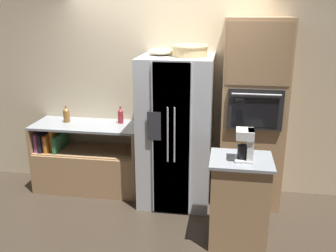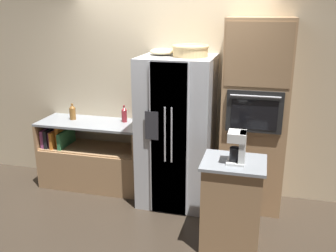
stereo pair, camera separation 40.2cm
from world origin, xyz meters
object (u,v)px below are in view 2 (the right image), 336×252
object	(u,v)px
fruit_bowl	(163,52)
refrigerator	(177,132)
bottle_short	(124,114)
bottle_tall	(72,112)
wicker_basket	(190,50)
wall_oven	(254,117)
coffee_maker	(239,146)

from	to	relation	value
fruit_bowl	refrigerator	bearing A→B (deg)	-23.85
fruit_bowl	bottle_short	world-z (taller)	fruit_bowl
bottle_tall	refrigerator	bearing A→B (deg)	-6.39
wicker_basket	bottle_short	bearing A→B (deg)	166.29
wall_oven	bottle_tall	bearing A→B (deg)	178.60
fruit_bowl	bottle_short	distance (m)	1.04
wicker_basket	bottle_tall	xyz separation A→B (m)	(-1.64, 0.16, -0.88)
bottle_short	bottle_tall	bearing A→B (deg)	-174.93
bottle_tall	coffee_maker	size ratio (longest dim) A/B	0.70
wall_oven	coffee_maker	xyz separation A→B (m)	(-0.11, -0.96, -0.03)
wicker_basket	fruit_bowl	bearing A→B (deg)	167.08
refrigerator	bottle_short	world-z (taller)	refrigerator
wall_oven	bottle_tall	distance (m)	2.40
wall_oven	bottle_short	xyz separation A→B (m)	(-1.68, 0.12, -0.12)
wicker_basket	bottle_tall	size ratio (longest dim) A/B	1.93
refrigerator	fruit_bowl	bearing A→B (deg)	156.15
wicker_basket	refrigerator	bearing A→B (deg)	-177.63
refrigerator	wall_oven	size ratio (longest dim) A/B	0.81
fruit_bowl	bottle_tall	xyz separation A→B (m)	(-1.29, 0.08, -0.85)
wicker_basket	bottle_short	size ratio (longest dim) A/B	1.89
refrigerator	coffee_maker	world-z (taller)	refrigerator
coffee_maker	wicker_basket	bearing A→B (deg)	126.94
wall_oven	refrigerator	bearing A→B (deg)	-173.25
coffee_maker	wall_oven	bearing A→B (deg)	83.43
refrigerator	bottle_tall	size ratio (longest dim) A/B	8.29
fruit_bowl	bottle_tall	bearing A→B (deg)	176.42
wall_oven	bottle_tall	xyz separation A→B (m)	(-2.40, 0.06, -0.12)
wall_oven	coffee_maker	size ratio (longest dim) A/B	7.16
fruit_bowl	coffee_maker	size ratio (longest dim) A/B	1.00
wicker_basket	fruit_bowl	xyz separation A→B (m)	(-0.35, 0.08, -0.03)
coffee_maker	bottle_tall	bearing A→B (deg)	155.89
wall_oven	wicker_basket	xyz separation A→B (m)	(-0.76, -0.10, 0.76)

